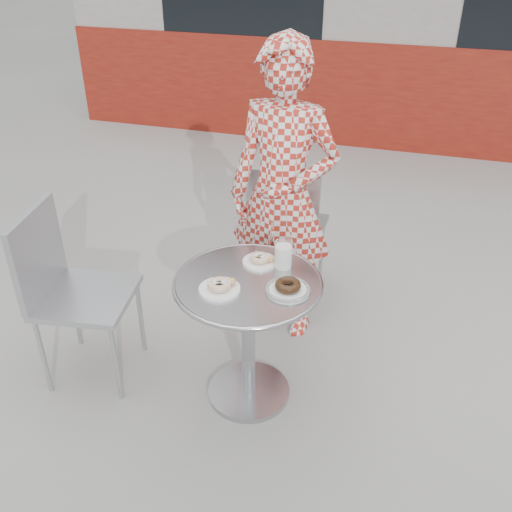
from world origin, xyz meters
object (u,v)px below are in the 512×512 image
(plate_near, at_px, (220,286))
(plate_checker, at_px, (288,288))
(seated_person, at_px, (283,196))
(milk_cup, at_px, (283,255))
(chair_left, at_px, (90,326))
(bistro_table, at_px, (248,311))
(chair_far, at_px, (288,254))
(plate_far, at_px, (260,260))

(plate_near, distance_m, plate_checker, 0.29)
(seated_person, distance_m, milk_cup, 0.48)
(chair_left, xyz_separation_m, seated_person, (0.80, 0.67, 0.52))
(seated_person, height_order, plate_near, seated_person)
(bistro_table, relative_size, seated_person, 0.42)
(chair_left, height_order, seated_person, seated_person)
(chair_left, relative_size, seated_person, 0.57)
(chair_far, bearing_deg, plate_checker, 102.97)
(plate_far, bearing_deg, chair_far, 93.46)
(bistro_table, xyz_separation_m, seated_person, (-0.00, 0.62, 0.29))
(bistro_table, bearing_deg, milk_cup, 52.81)
(bistro_table, xyz_separation_m, plate_far, (0.01, 0.16, 0.18))
(milk_cup, bearing_deg, plate_near, -129.74)
(bistro_table, bearing_deg, plate_checker, -7.61)
(plate_near, bearing_deg, milk_cup, 50.26)
(bistro_table, relative_size, plate_far, 4.29)
(bistro_table, relative_size, plate_checker, 3.47)
(chair_far, distance_m, plate_far, 0.87)
(chair_far, relative_size, plate_near, 4.87)
(chair_far, relative_size, seated_person, 0.54)
(chair_left, relative_size, milk_cup, 6.89)
(chair_left, distance_m, milk_cup, 1.05)
(chair_far, height_order, milk_cup, chair_far)
(chair_far, height_order, plate_checker, chair_far)
(milk_cup, bearing_deg, chair_left, -167.18)
(seated_person, xyz_separation_m, plate_near, (-0.09, -0.71, -0.11))
(plate_far, distance_m, plate_checker, 0.25)
(bistro_table, bearing_deg, chair_far, 92.31)
(milk_cup, bearing_deg, chair_far, 101.38)
(chair_left, distance_m, plate_near, 0.83)
(seated_person, relative_size, plate_checker, 8.23)
(chair_far, distance_m, plate_checker, 1.06)
(chair_left, xyz_separation_m, milk_cup, (0.93, 0.21, 0.45))
(seated_person, distance_m, plate_checker, 0.68)
(bistro_table, distance_m, chair_far, 0.96)
(plate_checker, bearing_deg, plate_far, 133.53)
(bistro_table, distance_m, seated_person, 0.68)
(plate_far, bearing_deg, chair_left, -165.22)
(plate_checker, distance_m, milk_cup, 0.20)
(bistro_table, distance_m, milk_cup, 0.30)
(seated_person, xyz_separation_m, milk_cup, (0.12, -0.46, -0.06))
(chair_far, xyz_separation_m, plate_checker, (0.22, -0.95, 0.42))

